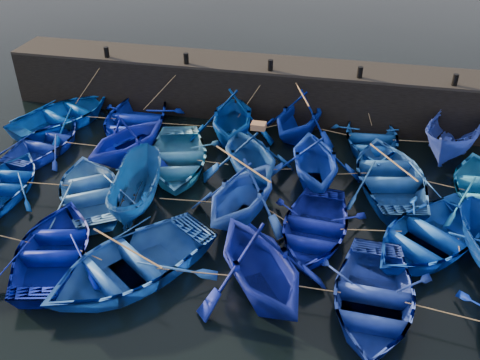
% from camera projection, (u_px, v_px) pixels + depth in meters
% --- Properties ---
extents(ground, '(120.00, 120.00, 0.00)m').
position_uv_depth(ground, '(219.00, 248.00, 17.92)').
color(ground, black).
rests_on(ground, ground).
extents(quay_wall, '(26.00, 2.50, 2.50)m').
position_uv_depth(quay_wall, '(273.00, 91.00, 25.85)').
color(quay_wall, black).
rests_on(quay_wall, ground).
extents(quay_top, '(26.00, 2.50, 0.12)m').
position_uv_depth(quay_top, '(273.00, 65.00, 25.14)').
color(quay_top, black).
rests_on(quay_top, quay_wall).
extents(bollard_0, '(0.24, 0.24, 0.50)m').
position_uv_depth(bollard_0, '(107.00, 52.00, 25.68)').
color(bollard_0, black).
rests_on(bollard_0, quay_top).
extents(bollard_1, '(0.24, 0.24, 0.50)m').
position_uv_depth(bollard_1, '(186.00, 58.00, 24.96)').
color(bollard_1, black).
rests_on(bollard_1, quay_top).
extents(bollard_2, '(0.24, 0.24, 0.50)m').
position_uv_depth(bollard_2, '(270.00, 65.00, 24.23)').
color(bollard_2, black).
rests_on(bollard_2, quay_top).
extents(bollard_3, '(0.24, 0.24, 0.50)m').
position_uv_depth(bollard_3, '(360.00, 72.00, 23.51)').
color(bollard_3, black).
rests_on(bollard_3, quay_top).
extents(bollard_4, '(0.24, 0.24, 0.50)m').
position_uv_depth(bollard_4, '(455.00, 80.00, 22.78)').
color(bollard_4, black).
rests_on(bollard_4, quay_top).
extents(boat_0, '(5.75, 6.40, 1.09)m').
position_uv_depth(boat_0, '(64.00, 114.00, 25.24)').
color(boat_0, '#003A9F').
rests_on(boat_0, ground).
extents(boat_1, '(4.58, 6.05, 1.18)m').
position_uv_depth(boat_1, '(134.00, 120.00, 24.67)').
color(boat_1, '#0419AA').
rests_on(boat_1, ground).
extents(boat_2, '(4.43, 4.95, 2.33)m').
position_uv_depth(boat_2, '(232.00, 116.00, 23.68)').
color(boat_2, navy).
rests_on(boat_2, ground).
extents(boat_3, '(4.68, 5.08, 2.23)m').
position_uv_depth(boat_3, '(299.00, 115.00, 23.87)').
color(boat_3, '#041D96').
rests_on(boat_3, ground).
extents(boat_4, '(4.00, 5.21, 1.00)m').
position_uv_depth(boat_4, '(371.00, 139.00, 23.32)').
color(boat_4, '#0D439D').
rests_on(boat_4, ground).
extents(boat_5, '(3.65, 5.63, 2.04)m').
position_uv_depth(boat_5, '(455.00, 134.00, 22.56)').
color(boat_5, '#273D97').
rests_on(boat_5, ground).
extents(boat_6, '(3.79, 4.83, 0.91)m').
position_uv_depth(boat_6, '(47.00, 142.00, 23.16)').
color(boat_6, navy).
rests_on(boat_6, ground).
extents(boat_7, '(4.95, 5.24, 2.17)m').
position_uv_depth(boat_7, '(128.00, 138.00, 22.13)').
color(boat_7, '#0D1CA7').
rests_on(boat_7, ground).
extents(boat_8, '(4.97, 6.00, 1.08)m').
position_uv_depth(boat_8, '(177.00, 158.00, 21.85)').
color(boat_8, '#337BC1').
rests_on(boat_8, ground).
extents(boat_9, '(5.42, 5.64, 2.29)m').
position_uv_depth(boat_9, '(250.00, 154.00, 20.92)').
color(boat_9, navy).
rests_on(boat_9, ground).
extents(boat_10, '(4.59, 5.03, 2.27)m').
position_uv_depth(boat_10, '(315.00, 159.00, 20.64)').
color(boat_10, '#0D2FB3').
rests_on(boat_10, ground).
extents(boat_11, '(4.97, 6.21, 1.15)m').
position_uv_depth(boat_11, '(391.00, 175.00, 20.69)').
color(boat_11, '#184A95').
rests_on(boat_11, ground).
extents(boat_13, '(3.51, 4.56, 0.87)m').
position_uv_depth(boat_13, '(7.00, 182.00, 20.52)').
color(boat_13, '#0539A6').
rests_on(boat_13, ground).
extents(boat_14, '(5.48, 5.90, 1.00)m').
position_uv_depth(boat_14, '(91.00, 189.00, 19.99)').
color(boat_14, blue).
rests_on(boat_14, ground).
extents(boat_15, '(2.16, 4.42, 1.64)m').
position_uv_depth(boat_15, '(136.00, 189.00, 19.42)').
color(boat_15, navy).
rests_on(boat_15, ground).
extents(boat_16, '(4.80, 5.21, 2.28)m').
position_uv_depth(boat_16, '(242.00, 192.00, 18.71)').
color(boat_16, blue).
rests_on(boat_16, ground).
extents(boat_17, '(3.68, 4.91, 0.97)m').
position_uv_depth(boat_17, '(314.00, 227.00, 18.09)').
color(boat_17, '#0C178D').
rests_on(boat_17, ground).
extents(boat_18, '(6.36, 6.62, 1.12)m').
position_uv_depth(boat_18, '(430.00, 235.00, 17.62)').
color(boat_18, blue).
rests_on(boat_18, ground).
extents(boat_21, '(4.50, 5.51, 1.00)m').
position_uv_depth(boat_21, '(55.00, 248.00, 17.17)').
color(boat_21, '#021090').
rests_on(boat_21, ground).
extents(boat_22, '(6.65, 7.00, 1.18)m').
position_uv_depth(boat_22, '(129.00, 263.00, 16.41)').
color(boat_22, blue).
rests_on(boat_22, ground).
extents(boat_23, '(5.95, 6.10, 2.44)m').
position_uv_depth(boat_23, '(260.00, 263.00, 15.48)').
color(boat_23, navy).
rests_on(boat_23, ground).
extents(boat_24, '(3.74, 5.11, 1.04)m').
position_uv_depth(boat_24, '(372.00, 298.00, 15.27)').
color(boat_24, '#1C36A1').
rests_on(boat_24, ground).
extents(wooden_crate, '(0.55, 0.42, 0.24)m').
position_uv_depth(wooden_crate, '(258.00, 126.00, 20.18)').
color(wooden_crate, '#946440').
rests_on(wooden_crate, boat_9).
extents(mooring_ropes, '(17.75, 11.68, 2.10)m').
position_uv_depth(mooring_ropes, '(240.00, 153.00, 21.55)').
color(mooring_ropes, tan).
rests_on(mooring_ropes, ground).
extents(loose_oars, '(10.20, 12.40, 1.19)m').
position_uv_depth(loose_oars, '(275.00, 159.00, 19.44)').
color(loose_oars, '#99724C').
rests_on(loose_oars, ground).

